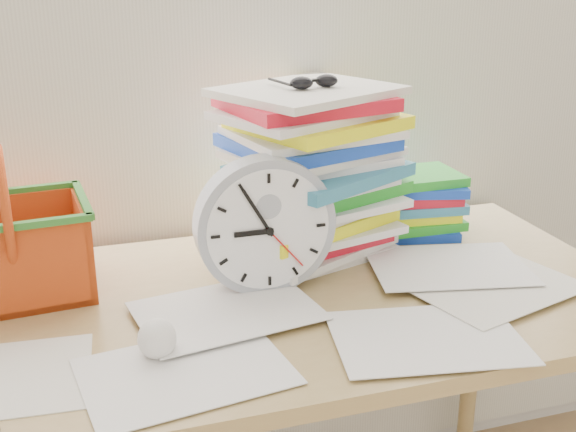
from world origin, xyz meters
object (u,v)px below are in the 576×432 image
object	(u,v)px
desk	(270,332)
paper_stack	(309,173)
clock	(265,225)
book_stack	(409,204)
basket	(8,224)

from	to	relation	value
desk	paper_stack	distance (m)	0.34
desk	clock	xyz separation A→B (m)	(0.00, 0.03, 0.21)
paper_stack	book_stack	xyz separation A→B (m)	(0.25, 0.04, -0.11)
clock	book_stack	xyz separation A→B (m)	(0.39, 0.19, -0.06)
basket	book_stack	bearing A→B (deg)	-0.19
paper_stack	basket	distance (m)	0.59
clock	basket	size ratio (longest dim) A/B	0.93
desk	basket	size ratio (longest dim) A/B	4.99
book_stack	paper_stack	bearing A→B (deg)	-171.07
desk	basket	world-z (taller)	basket
desk	clock	bearing A→B (deg)	88.51
desk	basket	bearing A→B (deg)	161.02
basket	clock	bearing A→B (deg)	-20.00
paper_stack	clock	bearing A→B (deg)	-132.53
paper_stack	book_stack	distance (m)	0.28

